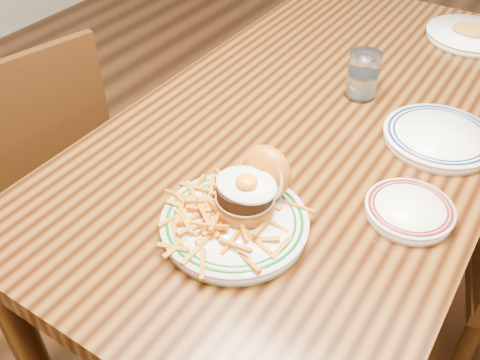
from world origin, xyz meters
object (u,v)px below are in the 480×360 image
Objects in this scene: chair_left at (42,149)px; main_plate at (240,211)px; table at (324,140)px; side_plate at (410,210)px.

main_plate is (0.89, -0.20, 0.35)m from chair_left.
main_plate reaches higher than table.
chair_left is 0.97m from main_plate.
chair_left reaches higher than table.
table is at bearing 159.04° from side_plate.
table is 1.95× the size of chair_left.
table is at bearing 29.68° from chair_left.
chair_left is at bearing -160.49° from side_plate.
side_plate is (0.29, -0.25, 0.10)m from table.
table is 0.47m from main_plate.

